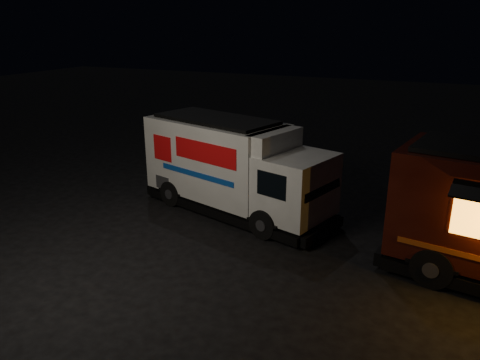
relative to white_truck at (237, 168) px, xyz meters
name	(u,v)px	position (x,y,z in m)	size (l,w,h in m)	color
ground	(207,246)	(0.25, -2.48, -1.44)	(80.00, 80.00, 0.00)	black
white_truck	(237,168)	(0.00, 0.00, 0.00)	(6.36, 2.17, 2.88)	silver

